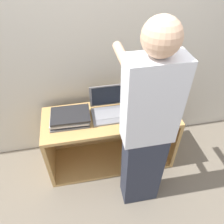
% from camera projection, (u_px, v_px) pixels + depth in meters
% --- Properties ---
extents(ground_plane, '(12.00, 12.00, 0.00)m').
position_uv_depth(ground_plane, '(115.00, 177.00, 2.46)').
color(ground_plane, '#756B5B').
extents(wall_back, '(8.00, 0.05, 2.40)m').
position_uv_depth(wall_back, '(103.00, 53.00, 2.13)').
color(wall_back, beige).
rests_on(wall_back, ground_plane).
extents(cart, '(1.37, 0.53, 0.69)m').
position_uv_depth(cart, '(110.00, 134.00, 2.47)').
color(cart, tan).
rests_on(cart, ground_plane).
extents(laptop_open, '(0.37, 0.29, 0.28)m').
position_uv_depth(laptop_open, '(110.00, 109.00, 2.19)').
color(laptop_open, gray).
rests_on(laptop_open, cart).
extents(laptop_stack_left, '(0.39, 0.28, 0.10)m').
position_uv_depth(laptop_stack_left, '(70.00, 117.00, 2.11)').
color(laptop_stack_left, slate).
rests_on(laptop_stack_left, cart).
extents(laptop_stack_right, '(0.39, 0.28, 0.11)m').
position_uv_depth(laptop_stack_right, '(149.00, 107.00, 2.21)').
color(laptop_stack_right, '#B7B7BC').
rests_on(laptop_stack_right, cart).
extents(person, '(0.40, 0.54, 1.81)m').
position_uv_depth(person, '(147.00, 132.00, 1.71)').
color(person, '#2D3342').
rests_on(person, ground_plane).
extents(inventory_tag, '(0.06, 0.02, 0.01)m').
position_uv_depth(inventory_tag, '(152.00, 106.00, 2.13)').
color(inventory_tag, red).
rests_on(inventory_tag, laptop_stack_right).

